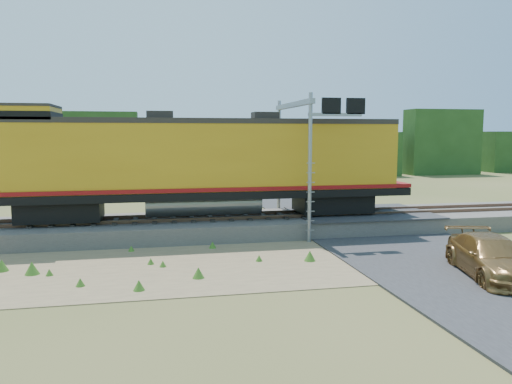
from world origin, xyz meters
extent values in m
plane|color=#475123|center=(0.00, 0.00, 0.00)|extent=(140.00, 140.00, 0.00)
cube|color=slate|center=(0.00, 6.00, 0.40)|extent=(70.00, 5.00, 0.80)
cube|color=brown|center=(0.00, 5.28, 0.88)|extent=(70.00, 0.10, 0.16)
cube|color=brown|center=(0.00, 6.72, 0.88)|extent=(70.00, 0.10, 0.16)
cube|color=#8C7754|center=(-2.00, 0.50, 0.01)|extent=(26.00, 8.00, 0.03)
cube|color=#38383A|center=(7.00, 6.00, 0.83)|extent=(7.00, 5.20, 0.06)
cube|color=#38383A|center=(7.00, 22.00, 0.04)|extent=(7.00, 24.00, 0.08)
cube|color=#1F3D16|center=(0.00, 38.00, 3.25)|extent=(36.00, 3.00, 6.50)
cube|color=#1F3D16|center=(40.00, 38.00, 3.00)|extent=(50.00, 3.00, 6.00)
cube|color=black|center=(-7.83, 6.00, 1.42)|extent=(3.66, 2.34, 0.92)
cube|color=black|center=(5.39, 6.00, 1.42)|extent=(3.66, 2.34, 0.92)
cube|color=black|center=(-1.22, 6.00, 2.06)|extent=(20.34, 3.05, 0.37)
cylinder|color=gray|center=(-1.22, 6.00, 1.57)|extent=(5.59, 1.22, 1.22)
cube|color=#C18D16|center=(-1.22, 6.00, 3.82)|extent=(18.82, 2.95, 3.15)
cube|color=maroon|center=(-1.22, 6.00, 2.36)|extent=(20.34, 3.10, 0.18)
cube|color=#28231E|center=(-1.22, 6.00, 5.52)|extent=(18.82, 3.00, 0.24)
cube|color=#C18D16|center=(-9.15, 6.00, 5.75)|extent=(2.64, 2.95, 0.71)
cube|color=#28231E|center=(-9.15, 6.00, 6.15)|extent=(2.64, 3.00, 0.12)
cube|color=black|center=(-9.15, 6.00, 5.70)|extent=(2.70, 3.00, 0.36)
cube|color=#28231E|center=(-3.25, 6.00, 5.75)|extent=(1.22, 1.02, 0.46)
cube|color=#28231E|center=(1.83, 6.00, 5.75)|extent=(1.22, 1.02, 0.46)
cylinder|color=gray|center=(3.27, 3.20, 3.37)|extent=(0.17, 0.17, 6.74)
cylinder|color=gray|center=(3.27, 8.80, 3.37)|extent=(0.17, 0.17, 6.74)
cube|color=gray|center=(3.27, 6.00, 6.35)|extent=(0.24, 6.20, 0.24)
cube|color=gray|center=(4.42, 3.20, 5.77)|extent=(2.50, 0.14, 0.14)
cube|color=black|center=(4.23, 3.20, 6.16)|extent=(0.87, 0.14, 0.72)
cube|color=black|center=(5.38, 3.20, 6.16)|extent=(0.87, 0.14, 0.72)
imported|color=olive|center=(7.74, -3.34, 0.70)|extent=(3.07, 5.17, 1.40)
camera|label=1|loc=(-3.57, -18.13, 4.90)|focal=35.00mm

